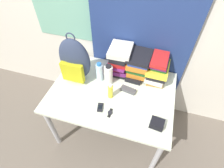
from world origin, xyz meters
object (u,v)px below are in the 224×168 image
(sports_bottle, at_px, (109,75))
(cell_phone, at_px, (100,107))
(book_stack_left, at_px, (120,60))
(camera_pouch, at_px, (157,124))
(backpack, at_px, (75,61))
(water_bottle, at_px, (100,72))
(wristwatch, at_px, (110,113))
(sunglasses_case, at_px, (128,90))
(book_stack_center, at_px, (138,65))
(book_stack_right, at_px, (158,69))
(sunscreen_bottle, at_px, (110,91))

(sports_bottle, relative_size, cell_phone, 2.31)
(book_stack_left, height_order, camera_pouch, book_stack_left)
(book_stack_left, bearing_deg, camera_pouch, -49.23)
(book_stack_left, distance_m, sports_bottle, 0.21)
(backpack, height_order, cell_phone, backpack)
(water_bottle, bearing_deg, wristwatch, -58.55)
(water_bottle, xyz_separation_m, sunglasses_case, (0.32, -0.07, -0.09))
(book_stack_center, bearing_deg, sports_bottle, -143.89)
(book_stack_center, relative_size, water_bottle, 1.32)
(book_stack_center, height_order, book_stack_right, book_stack_right)
(book_stack_left, relative_size, cell_phone, 3.13)
(wristwatch, bearing_deg, backpack, 144.42)
(backpack, bearing_deg, book_stack_right, 14.95)
(book_stack_center, bearing_deg, sunglasses_case, -98.84)
(water_bottle, height_order, sunscreen_bottle, water_bottle)
(backpack, xyz_separation_m, cell_phone, (0.36, -0.31, -0.22))
(sports_bottle, xyz_separation_m, camera_pouch, (0.54, -0.36, -0.08))
(water_bottle, bearing_deg, sports_bottle, -8.37)
(sunglasses_case, bearing_deg, book_stack_right, 46.36)
(backpack, bearing_deg, wristwatch, -35.58)
(book_stack_right, distance_m, water_bottle, 0.59)
(sunglasses_case, bearing_deg, sports_bottle, 165.14)
(book_stack_center, relative_size, cell_phone, 2.89)
(book_stack_center, height_order, camera_pouch, book_stack_center)
(book_stack_center, bearing_deg, water_bottle, -154.09)
(sunglasses_case, bearing_deg, camera_pouch, -43.99)
(cell_phone, distance_m, sunglasses_case, 0.34)
(book_stack_right, height_order, sunglasses_case, book_stack_right)
(backpack, height_order, sunscreen_bottle, backpack)
(sunscreen_bottle, xyz_separation_m, camera_pouch, (0.47, -0.19, -0.05))
(backpack, height_order, water_bottle, backpack)
(book_stack_right, xyz_separation_m, camera_pouch, (0.08, -0.55, -0.11))
(book_stack_center, height_order, water_bottle, book_stack_center)
(sports_bottle, relative_size, sunglasses_case, 1.49)
(book_stack_right, relative_size, sunscreen_bottle, 1.67)
(sunglasses_case, bearing_deg, book_stack_left, 122.93)
(book_stack_right, relative_size, cell_phone, 2.83)
(backpack, xyz_separation_m, book_stack_right, (0.80, 0.21, -0.09))
(book_stack_left, xyz_separation_m, book_stack_right, (0.40, 0.00, -0.03))
(backpack, xyz_separation_m, book_stack_left, (0.40, 0.21, -0.06))
(backpack, relative_size, sunglasses_case, 3.38)
(sports_bottle, bearing_deg, water_bottle, 171.63)
(backpack, relative_size, camera_pouch, 4.37)
(book_stack_right, xyz_separation_m, sunscreen_bottle, (-0.39, -0.36, -0.06))
(book_stack_left, height_order, book_stack_right, book_stack_left)
(cell_phone, bearing_deg, wristwatch, -14.36)
(wristwatch, bearing_deg, book_stack_left, 96.69)
(sunglasses_case, xyz_separation_m, camera_pouch, (0.32, -0.30, 0.02))
(book_stack_left, bearing_deg, backpack, -152.13)
(cell_phone, height_order, wristwatch, cell_phone)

